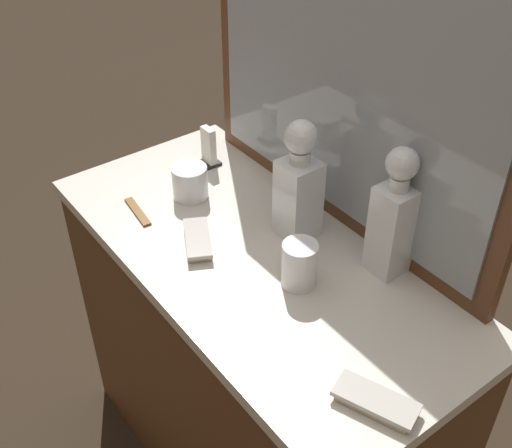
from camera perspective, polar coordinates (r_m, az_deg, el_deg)
name	(u,v)px	position (r m, az deg, el deg)	size (l,w,h in m)	color
dresser	(256,373)	(1.76, 0.00, -13.15)	(1.10, 0.52, 0.85)	brown
dresser_mirror	(346,88)	(1.41, 8.01, 11.91)	(0.91, 0.03, 0.67)	brown
crystal_decanter_front	(298,190)	(1.44, 3.75, 3.00)	(0.08, 0.08, 0.29)	white
crystal_decanter_far_left	(393,223)	(1.37, 12.07, 0.09)	(0.08, 0.08, 0.30)	white
crystal_tumbler_far_right	(299,266)	(1.35, 3.87, -3.75)	(0.08, 0.08, 0.10)	white
crystal_tumbler_far_left	(191,183)	(1.62, -5.79, 3.65)	(0.09, 0.09, 0.09)	white
silver_brush_far_right	(198,240)	(1.47, -5.22, -1.44)	(0.15, 0.12, 0.02)	#B7A88C
silver_brush_right	(376,402)	(1.17, 10.58, -15.30)	(0.16, 0.11, 0.02)	#B7A88C
tortoiseshell_comb	(138,212)	(1.60, -10.48, 1.10)	(0.13, 0.03, 0.01)	brown
napkin_holder	(209,149)	(1.74, -4.22, 6.63)	(0.05, 0.05, 0.11)	black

